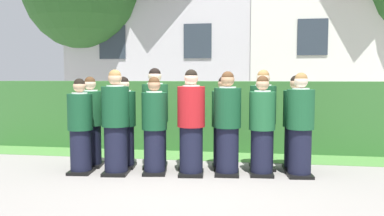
% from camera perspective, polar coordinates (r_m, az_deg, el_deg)
% --- Properties ---
extents(ground_plane, '(60.00, 60.00, 0.00)m').
position_cam_1_polar(ground_plane, '(6.43, -0.33, -9.53)').
color(ground_plane, gray).
extents(student_front_row_0, '(0.40, 0.51, 1.54)m').
position_cam_1_polar(student_front_row_0, '(6.64, -15.79, -2.85)').
color(student_front_row_0, black).
rests_on(student_front_row_0, ground).
extents(student_front_row_1, '(0.44, 0.55, 1.68)m').
position_cam_1_polar(student_front_row_1, '(6.43, -10.95, -2.37)').
color(student_front_row_1, black).
rests_on(student_front_row_1, ground).
extents(student_front_row_2, '(0.42, 0.50, 1.56)m').
position_cam_1_polar(student_front_row_2, '(6.37, -5.43, -2.88)').
color(student_front_row_2, black).
rests_on(student_front_row_2, ground).
extents(student_in_red_blazer, '(0.44, 0.55, 1.68)m').
position_cam_1_polar(student_in_red_blazer, '(6.26, -0.12, -2.46)').
color(student_in_red_blazer, black).
rests_on(student_in_red_blazer, ground).
extents(student_front_row_4, '(0.43, 0.49, 1.65)m').
position_cam_1_polar(student_front_row_4, '(6.30, 5.12, -2.57)').
color(student_front_row_4, black).
rests_on(student_front_row_4, ground).
extents(student_front_row_5, '(0.41, 0.47, 1.58)m').
position_cam_1_polar(student_front_row_5, '(6.35, 10.05, -2.88)').
color(student_front_row_5, black).
rests_on(student_front_row_5, ground).
extents(student_front_row_6, '(0.42, 0.50, 1.63)m').
position_cam_1_polar(student_front_row_6, '(6.40, 15.31, -2.70)').
color(student_front_row_6, black).
rests_on(student_front_row_6, ground).
extents(student_rear_row_0, '(0.43, 0.50, 1.57)m').
position_cam_1_polar(student_rear_row_0, '(7.08, -14.38, -2.24)').
color(student_rear_row_0, black).
rests_on(student_rear_row_0, ground).
extents(student_rear_row_1, '(0.42, 0.49, 1.56)m').
position_cam_1_polar(student_rear_row_1, '(6.89, -9.78, -2.36)').
color(student_rear_row_1, black).
rests_on(student_rear_row_1, ground).
extents(student_rear_row_2, '(0.47, 0.55, 1.71)m').
position_cam_1_polar(student_rear_row_2, '(6.81, -5.33, -1.78)').
color(student_rear_row_2, black).
rests_on(student_rear_row_2, ground).
extents(student_rear_row_3, '(0.41, 0.46, 1.57)m').
position_cam_1_polar(student_rear_row_3, '(6.74, -0.20, -2.43)').
color(student_rear_row_3, black).
rests_on(student_rear_row_3, ground).
extents(student_rear_row_4, '(0.43, 0.51, 1.57)m').
position_cam_1_polar(student_rear_row_4, '(6.71, 4.60, -2.45)').
color(student_rear_row_4, black).
rests_on(student_rear_row_4, ground).
extents(student_rear_row_5, '(0.46, 0.53, 1.68)m').
position_cam_1_polar(student_rear_row_5, '(6.77, 10.15, -2.00)').
color(student_rear_row_5, black).
rests_on(student_rear_row_5, ground).
extents(student_rear_row_6, '(0.41, 0.47, 1.59)m').
position_cam_1_polar(student_rear_row_6, '(6.85, 14.66, -2.39)').
color(student_rear_row_6, black).
rests_on(student_rear_row_6, ground).
extents(hedge, '(9.46, 0.70, 1.46)m').
position_cam_1_polar(hedge, '(8.53, 2.16, -1.05)').
color(hedge, '#33662D').
rests_on(hedge, ground).
extents(school_building_main, '(6.74, 3.53, 6.26)m').
position_cam_1_polar(school_building_main, '(14.81, -3.80, 10.95)').
color(school_building_main, silver).
rests_on(school_building_main, ground).
extents(school_building_annex, '(7.18, 4.31, 6.49)m').
position_cam_1_polar(school_building_annex, '(15.08, 21.80, 10.97)').
color(school_building_annex, silver).
rests_on(school_building_annex, ground).
extents(lawn_strip, '(9.46, 0.90, 0.01)m').
position_cam_1_polar(lawn_strip, '(7.85, 1.44, -6.91)').
color(lawn_strip, '#477A38').
rests_on(lawn_strip, ground).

